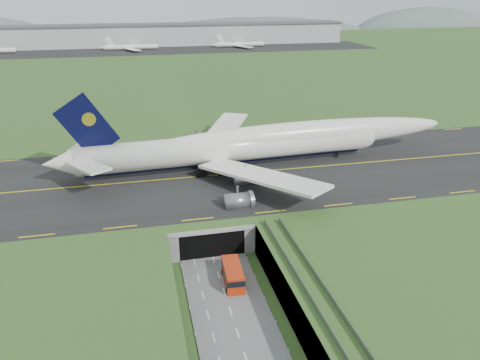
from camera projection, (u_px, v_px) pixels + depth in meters
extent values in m
plane|color=#325622|center=(221.00, 283.00, 78.45)|extent=(900.00, 900.00, 0.00)
cube|color=gray|center=(221.00, 267.00, 77.31)|extent=(800.00, 800.00, 6.00)
cube|color=slate|center=(230.00, 310.00, 71.65)|extent=(12.00, 75.00, 0.20)
cube|color=black|center=(193.00, 177.00, 105.87)|extent=(800.00, 44.00, 0.18)
cube|color=gray|center=(203.00, 206.00, 93.48)|extent=(16.00, 22.00, 1.00)
cube|color=gray|center=(168.00, 220.00, 92.99)|extent=(2.00, 22.00, 6.00)
cube|color=gray|center=(237.00, 213.00, 95.88)|extent=(2.00, 22.00, 6.00)
cube|color=black|center=(207.00, 231.00, 90.12)|extent=(12.00, 12.00, 5.00)
cube|color=#A8A8A3|center=(212.00, 231.00, 83.48)|extent=(17.00, 0.50, 0.80)
cube|color=#A8A8A3|center=(328.00, 315.00, 61.84)|extent=(3.00, 53.00, 0.50)
cube|color=gray|center=(318.00, 311.00, 61.27)|extent=(0.06, 53.00, 1.00)
cube|color=gray|center=(338.00, 308.00, 61.85)|extent=(0.06, 53.00, 1.00)
cylinder|color=#A8A8A3|center=(319.00, 321.00, 65.24)|extent=(0.90, 0.90, 5.60)
cylinder|color=#A8A8A3|center=(292.00, 273.00, 76.05)|extent=(0.90, 0.90, 5.60)
cylinder|color=white|center=(230.00, 148.00, 109.11)|extent=(69.61, 10.49, 6.53)
sphere|color=white|center=(363.00, 136.00, 118.05)|extent=(6.75, 6.75, 6.40)
cone|color=white|center=(59.00, 163.00, 99.37)|extent=(7.48, 6.60, 6.20)
ellipsoid|color=white|center=(305.00, 135.00, 113.38)|extent=(76.77, 10.38, 6.85)
ellipsoid|color=black|center=(359.00, 133.00, 117.48)|extent=(4.73, 3.11, 2.28)
cylinder|color=black|center=(230.00, 158.00, 110.08)|extent=(65.93, 6.51, 2.74)
cube|color=white|center=(222.00, 132.00, 124.51)|extent=(20.12, 30.51, 2.74)
cube|color=white|center=(89.00, 143.00, 107.16)|extent=(8.86, 12.12, 1.05)
cube|color=white|center=(261.00, 176.00, 95.53)|extent=(22.74, 29.47, 2.74)
cube|color=white|center=(88.00, 166.00, 93.58)|extent=(9.75, 11.98, 1.05)
cube|color=black|center=(87.00, 126.00, 98.17)|extent=(12.99, 1.35, 14.43)
cylinder|color=gold|center=(89.00, 119.00, 97.72)|extent=(2.89, 0.88, 2.86)
cylinder|color=slate|center=(223.00, 151.00, 119.49)|extent=(5.49, 3.66, 3.37)
cylinder|color=slate|center=(197.00, 141.00, 127.76)|extent=(5.49, 3.66, 3.37)
cylinder|color=slate|center=(245.00, 179.00, 102.29)|extent=(5.49, 3.66, 3.37)
cylinder|color=slate|center=(237.00, 201.00, 91.53)|extent=(5.49, 3.66, 3.37)
cylinder|color=black|center=(336.00, 155.00, 117.99)|extent=(1.15, 0.57, 1.12)
cube|color=black|center=(212.00, 167.00, 109.59)|extent=(6.52, 7.48, 1.43)
cube|color=#B3290B|center=(233.00, 274.00, 77.67)|extent=(3.32, 7.83, 3.07)
cube|color=black|center=(233.00, 271.00, 77.44)|extent=(3.38, 7.93, 1.02)
cube|color=black|center=(233.00, 281.00, 78.16)|extent=(3.08, 7.31, 0.51)
cylinder|color=black|center=(227.00, 290.00, 75.58)|extent=(0.41, 0.94, 0.92)
cylinder|color=black|center=(223.00, 273.00, 80.24)|extent=(0.41, 0.94, 0.92)
cylinder|color=black|center=(243.00, 289.00, 75.99)|extent=(0.41, 0.94, 0.92)
cylinder|color=black|center=(238.00, 271.00, 80.65)|extent=(0.41, 0.94, 0.92)
cube|color=#B2B2B2|center=(145.00, 35.00, 343.70)|extent=(300.00, 22.00, 15.00)
cube|color=#4C4C51|center=(144.00, 25.00, 340.84)|extent=(302.00, 24.00, 1.20)
cube|color=black|center=(147.00, 51.00, 319.46)|extent=(320.00, 50.00, 0.08)
cylinder|color=white|center=(131.00, 47.00, 320.99)|extent=(34.00, 3.20, 3.20)
cylinder|color=white|center=(240.00, 44.00, 336.84)|extent=(34.00, 3.20, 3.20)
ellipsoid|color=#50615B|center=(257.00, 39.00, 492.32)|extent=(260.00, 91.00, 44.00)
ellipsoid|color=#50615B|center=(426.00, 35.00, 533.65)|extent=(180.00, 63.00, 60.00)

